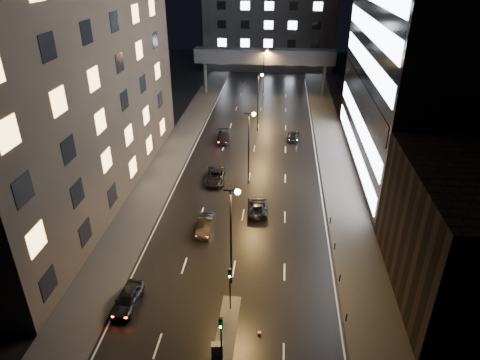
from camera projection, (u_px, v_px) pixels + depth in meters
The scene contains 24 objects.
ground at pixel (254, 149), 68.77m from camera, with size 160.00×160.00×0.00m, color black.
sidewalk_left at pixel (171, 158), 65.41m from camera, with size 5.00×110.00×0.15m, color #383533.
sidewalk_right at pixel (336, 165), 63.26m from camera, with size 5.00×110.00×0.15m, color #383533.
building_left at pixel (45, 32), 47.31m from camera, with size 15.00×48.00×40.00m, color #2D2319.
building_right_low at pixel (462, 236), 36.95m from camera, with size 10.00×18.00×12.00m, color black.
building_right_glass at pixel (457, 2), 52.64m from camera, with size 20.00×36.00×45.00m, color black.
building_far at pixel (270, 19), 114.07m from camera, with size 34.00×14.00×25.00m, color #333335.
skybridge at pixel (264, 57), 91.33m from camera, with size 30.00×3.00×10.00m.
median_island at pixel (227, 331), 35.23m from camera, with size 1.60×8.00×0.15m, color #383533.
traffic_signal_near at pixel (230, 282), 36.02m from camera, with size 0.28×0.34×4.40m.
traffic_signal_far at pixel (221, 333), 31.18m from camera, with size 0.28×0.34×4.40m.
bollard_row at pixel (343, 297), 38.17m from camera, with size 0.12×25.12×0.90m.
streetlight_near at pixel (233, 225), 37.54m from camera, with size 1.45×0.50×10.15m.
streetlight_mid_a at pixel (250, 139), 55.17m from camera, with size 1.45×0.50×10.15m.
streetlight_mid_b at pixel (259, 95), 72.79m from camera, with size 1.45×0.50×10.15m.
streetlight_far at pixel (264, 68), 90.41m from camera, with size 1.45×0.50×10.15m.
car_away_a at pixel (127, 299), 37.52m from camera, with size 1.84×4.58×1.56m, color black.
car_away_b at pixel (205, 225), 47.83m from camera, with size 1.57×4.52×1.49m, color black.
car_away_c at pixel (215, 176), 58.41m from camera, with size 2.54×5.51×1.53m, color black.
car_away_d at pixel (224, 138), 71.00m from camera, with size 2.05×5.03×1.46m, color black.
car_toward_a at pixel (257, 206), 51.52m from camera, with size 2.33×5.06×1.41m, color black.
car_toward_b at pixel (293, 135), 72.07m from camera, with size 1.88×4.63×1.34m, color black.
utility_cabinet at pixel (217, 350), 32.58m from camera, with size 0.88×0.53×1.36m, color #4B4B4E.
cone_a at pixel (259, 333), 34.78m from camera, with size 0.35×0.35×0.56m, color #FF390D.
Camera 1 is at (3.86, -23.17, 27.49)m, focal length 32.00 mm.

